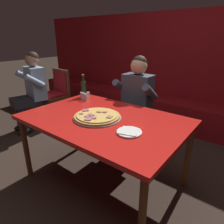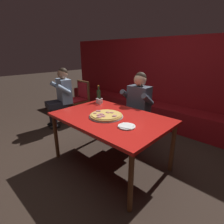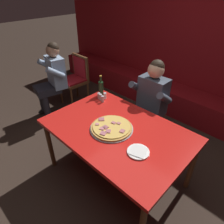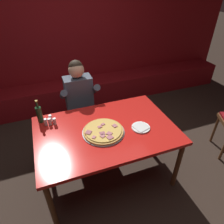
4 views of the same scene
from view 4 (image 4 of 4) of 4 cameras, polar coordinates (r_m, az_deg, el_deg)
The scene contains 12 objects.
ground_plane at distance 2.80m, azimuth -1.49°, elevation -16.76°, with size 24.00×24.00×0.00m, color #33261E.
booth_wall_panel at distance 4.07m, azimuth -12.24°, elevation 16.25°, with size 6.80×0.16×1.90m, color maroon.
booth_bench at distance 4.06m, azimuth -10.21°, elevation 5.31°, with size 6.46×0.48×0.46m, color maroon.
main_dining_table at distance 2.31m, azimuth -1.75°, elevation -6.12°, with size 1.56×1.05×0.75m.
pizza at distance 2.21m, azimuth -2.48°, elevation -5.47°, with size 0.47×0.47×0.05m.
plate_white_paper at distance 2.29m, azimuth 8.23°, elevation -4.37°, with size 0.21×0.21×0.02m.
beer_bottle at distance 2.45m, azimuth -20.04°, elevation -0.54°, with size 0.07×0.07×0.29m.
shaker_black_pepper at distance 2.42m, azimuth -18.44°, elevation -2.82°, with size 0.04×0.04×0.09m.
shaker_oregano at distance 2.46m, azimuth -17.17°, elevation -1.79°, with size 0.04×0.04×0.09m.
shaker_red_pepper_flakes at distance 2.41m, azimuth -17.38°, elevation -2.73°, with size 0.04×0.04×0.09m.
shaker_parmesan at distance 2.40m, azimuth -16.06°, elevation -2.69°, with size 0.04×0.04×0.09m.
diner_seated_blue_shirt at distance 2.86m, azimuth -8.95°, elevation 3.01°, with size 0.53×0.53×1.27m.
Camera 4 is at (-0.54, -1.66, 2.20)m, focal length 32.00 mm.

